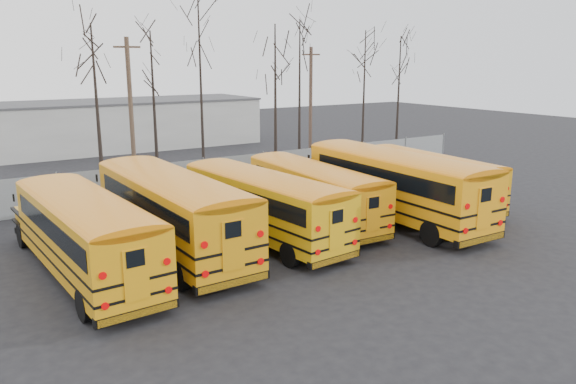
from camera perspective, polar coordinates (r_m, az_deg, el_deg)
ground at (r=23.09m, az=4.05°, el=-5.88°), size 120.00×120.00×0.00m
fence at (r=32.88m, az=-8.54°, el=1.62°), size 40.00×0.04×2.00m
distant_building at (r=51.98m, az=-15.78°, el=6.65°), size 22.00×8.00×4.00m
bus_a at (r=20.98m, az=-20.09°, el=-3.51°), size 3.19×11.13×3.08m
bus_b at (r=22.69m, az=-11.98°, el=-1.37°), size 2.98×11.92×3.32m
bus_c at (r=23.91m, az=-2.80°, el=-0.80°), size 3.46×10.88×3.00m
bus_d at (r=26.38m, az=2.45°, el=0.40°), size 2.81×10.39×2.88m
bus_e at (r=27.19m, az=10.53°, el=1.24°), size 2.95×12.22×3.41m
bus_f at (r=30.63m, az=13.98°, el=1.73°), size 2.88×10.11×2.80m
utility_pole_left at (r=36.07m, az=-15.67°, el=8.05°), size 1.58×0.38×8.90m
utility_pole_right at (r=43.83m, az=2.31°, el=9.11°), size 1.52×0.28×8.51m
tree_3 at (r=33.51m, az=-18.80°, el=7.77°), size 0.26×0.26×9.50m
tree_4 at (r=37.01m, az=-13.45°, el=8.43°), size 0.26×0.26×9.33m
tree_5 at (r=38.39m, az=-8.86°, el=11.20°), size 0.26×0.26×12.54m
tree_6 at (r=37.02m, az=-1.29°, el=9.14°), size 0.26×0.26×9.78m
tree_7 at (r=42.20m, az=1.18°, el=10.04°), size 0.26×0.26×10.34m
tree_8 at (r=41.15m, az=7.70°, el=9.31°), size 0.26×0.26×9.58m
tree_9 at (r=45.97m, az=11.14°, el=9.45°), size 0.26×0.26×9.35m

